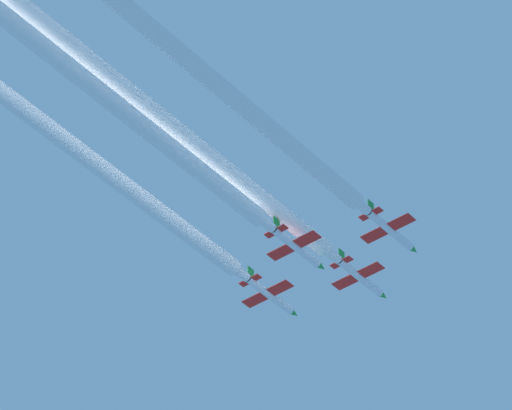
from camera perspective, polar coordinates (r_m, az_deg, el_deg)
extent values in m
cylinder|color=silver|center=(249.78, 3.27, -2.27)|extent=(1.07, 9.25, 1.07)
cone|color=#198C33|center=(253.30, 4.00, -2.85)|extent=(1.02, 1.56, 1.02)
ellipsoid|color=black|center=(251.38, 3.54, -2.41)|extent=(0.59, 2.14, 0.48)
cube|color=red|center=(249.43, 3.21, -2.23)|extent=(7.79, 1.85, 0.12)
cube|color=red|center=(247.08, 2.69, -1.80)|extent=(3.31, 1.07, 0.12)
cube|color=#198C33|center=(247.98, 2.69, -1.57)|extent=(0.10, 1.27, 1.66)
cylinder|color=black|center=(246.66, 2.60, -1.73)|extent=(0.80, 0.58, 0.80)
cylinder|color=silver|center=(249.20, 0.43, -2.83)|extent=(1.07, 9.25, 1.07)
cone|color=#198C33|center=(252.59, 1.20, -3.41)|extent=(1.02, 1.56, 1.02)
ellipsoid|color=black|center=(250.75, 0.72, -2.97)|extent=(0.59, 2.14, 0.48)
cube|color=red|center=(248.87, 0.36, -2.80)|extent=(7.79, 1.85, 0.12)
cube|color=red|center=(246.62, -0.18, -2.37)|extent=(3.31, 1.07, 0.12)
cube|color=#198C33|center=(247.51, -0.17, -2.13)|extent=(0.10, 1.27, 1.66)
cylinder|color=black|center=(246.21, -0.28, -2.30)|extent=(0.80, 0.58, 0.80)
cylinder|color=silver|center=(239.73, 4.21, -0.78)|extent=(1.07, 9.25, 1.07)
cone|color=#198C33|center=(243.24, 4.95, -1.41)|extent=(1.02, 1.56, 1.02)
ellipsoid|color=black|center=(241.33, 4.48, -0.93)|extent=(0.59, 2.14, 0.48)
cube|color=red|center=(239.38, 4.14, -0.74)|extent=(7.79, 1.85, 0.12)
cube|color=red|center=(237.05, 3.61, -0.28)|extent=(3.31, 1.07, 0.12)
cube|color=#198C33|center=(237.97, 3.61, -0.04)|extent=(0.10, 1.27, 1.66)
cylinder|color=black|center=(236.62, 3.52, -0.20)|extent=(0.80, 0.58, 0.80)
cylinder|color=silver|center=(238.94, 1.26, -1.32)|extent=(1.07, 9.25, 1.07)
cone|color=#198C33|center=(242.31, 2.05, -1.94)|extent=(1.02, 1.56, 1.02)
ellipsoid|color=black|center=(240.48, 1.56, -1.47)|extent=(0.59, 2.14, 0.48)
cube|color=red|center=(238.60, 1.19, -1.28)|extent=(7.79, 1.85, 0.12)
cube|color=red|center=(236.37, 0.63, -0.83)|extent=(3.31, 1.07, 0.12)
cube|color=#198C33|center=(237.28, 0.64, -0.58)|extent=(0.10, 1.27, 1.66)
cylinder|color=black|center=(235.96, 0.53, -0.74)|extent=(0.80, 0.58, 0.80)
cylinder|color=white|center=(227.70, -2.27, 2.16)|extent=(1.24, 63.86, 1.24)
cylinder|color=white|center=(223.59, -3.56, 3.19)|extent=(2.35, 73.44, 2.35)
cylinder|color=white|center=(228.86, -5.15, 1.37)|extent=(1.24, 61.14, 1.24)
cylinder|color=white|center=(225.13, -6.42, 2.33)|extent=(2.35, 70.32, 2.35)
cylinder|color=white|center=(220.50, -0.68, 3.33)|extent=(1.24, 54.17, 1.24)
cylinder|color=white|center=(216.96, -1.78, 4.24)|extent=(2.35, 62.29, 2.35)
cylinder|color=white|center=(219.98, -4.10, 2.91)|extent=(1.24, 56.63, 1.24)
cylinder|color=white|center=(216.53, -5.31, 3.86)|extent=(2.35, 65.13, 2.35)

